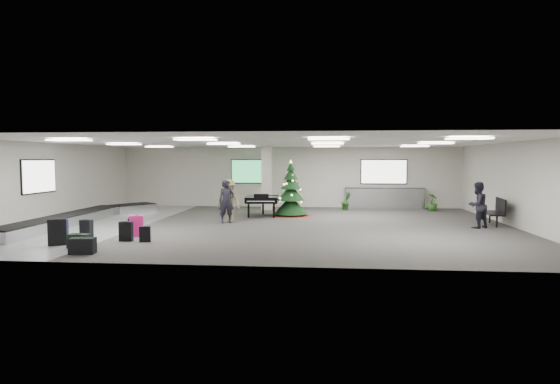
# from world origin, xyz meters

# --- Properties ---
(ground) EXTENTS (18.00, 18.00, 0.00)m
(ground) POSITION_xyz_m (0.00, 0.00, 0.00)
(ground) COLOR #3C3936
(ground) RESTS_ON ground
(room_envelope) EXTENTS (18.02, 14.02, 3.21)m
(room_envelope) POSITION_xyz_m (-0.38, 0.67, 2.33)
(room_envelope) COLOR beige
(room_envelope) RESTS_ON ground
(baggage_carousel) EXTENTS (2.28, 9.71, 0.43)m
(baggage_carousel) POSITION_xyz_m (-7.84, -0.08, 0.21)
(baggage_carousel) COLOR silver
(baggage_carousel) RESTS_ON ground
(service_counter) EXTENTS (4.05, 0.65, 1.08)m
(service_counter) POSITION_xyz_m (5.00, 6.65, 0.55)
(service_counter) COLOR silver
(service_counter) RESTS_ON ground
(suitcase_0) EXTENTS (0.58, 0.48, 0.81)m
(suitcase_0) POSITION_xyz_m (-5.99, -4.84, 0.40)
(suitcase_0) COLOR black
(suitcase_0) RESTS_ON ground
(suitcase_1) EXTENTS (0.40, 0.23, 0.63)m
(suitcase_1) POSITION_xyz_m (-4.26, -3.96, 0.31)
(suitcase_1) COLOR black
(suitcase_1) RESTS_ON ground
(pink_suitcase) EXTENTS (0.50, 0.37, 0.72)m
(pink_suitcase) POSITION_xyz_m (-4.28, -3.09, 0.35)
(pink_suitcase) COLOR #ED1F82
(pink_suitcase) RESTS_ON ground
(suitcase_3) EXTENTS (0.42, 0.26, 0.62)m
(suitcase_3) POSITION_xyz_m (-4.39, -2.96, 0.30)
(suitcase_3) COLOR black
(suitcase_3) RESTS_ON ground
(navy_suitcase) EXTENTS (0.49, 0.37, 0.69)m
(navy_suitcase) POSITION_xyz_m (-6.36, -4.03, 0.33)
(navy_suitcase) COLOR black
(navy_suitcase) RESTS_ON ground
(green_duffel) EXTENTS (0.65, 0.38, 0.43)m
(green_duffel) POSITION_xyz_m (-5.11, -5.22, 0.21)
(green_duffel) COLOR black
(green_duffel) RESTS_ON ground
(suitcase_7) EXTENTS (0.37, 0.26, 0.50)m
(suitcase_7) POSITION_xyz_m (-3.62, -4.04, 0.24)
(suitcase_7) COLOR black
(suitcase_7) RESTS_ON ground
(suitcase_8) EXTENTS (0.41, 0.27, 0.59)m
(suitcase_8) POSITION_xyz_m (-5.87, -3.34, 0.28)
(suitcase_8) COLOR black
(suitcase_8) RESTS_ON ground
(black_duffel) EXTENTS (0.70, 0.45, 0.45)m
(black_duffel) POSITION_xyz_m (-4.61, -5.95, 0.21)
(black_duffel) COLOR black
(black_duffel) RESTS_ON ground
(christmas_tree) EXTENTS (1.78, 1.78, 2.54)m
(christmas_tree) POSITION_xyz_m (0.40, 3.05, 0.87)
(christmas_tree) COLOR maroon
(christmas_tree) RESTS_ON ground
(grand_piano) EXTENTS (1.54, 1.92, 1.05)m
(grand_piano) POSITION_xyz_m (-0.88, 2.83, 0.75)
(grand_piano) COLOR black
(grand_piano) RESTS_ON ground
(bench) EXTENTS (0.80, 1.72, 1.05)m
(bench) POSITION_xyz_m (8.53, 0.79, 0.59)
(bench) COLOR black
(bench) RESTS_ON ground
(traveler_a) EXTENTS (0.74, 0.62, 1.73)m
(traveler_a) POSITION_xyz_m (-2.00, 0.44, 0.87)
(traveler_a) COLOR black
(traveler_a) RESTS_ON ground
(traveler_b) EXTENTS (1.30, 1.08, 1.74)m
(traveler_b) POSITION_xyz_m (-1.96, 0.73, 0.87)
(traveler_b) COLOR olive
(traveler_b) RESTS_ON ground
(traveler_bench) EXTENTS (1.05, 0.99, 1.71)m
(traveler_bench) POSITION_xyz_m (7.53, -0.12, 0.86)
(traveler_bench) COLOR black
(traveler_bench) RESTS_ON ground
(potted_plant_left) EXTENTS (0.61, 0.57, 0.89)m
(potted_plant_left) POSITION_xyz_m (3.00, 5.59, 0.45)
(potted_plant_left) COLOR #123812
(potted_plant_left) RESTS_ON ground
(potted_plant_right) EXTENTS (0.64, 0.64, 0.87)m
(potted_plant_right) POSITION_xyz_m (7.23, 5.65, 0.43)
(potted_plant_right) COLOR #123812
(potted_plant_right) RESTS_ON ground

